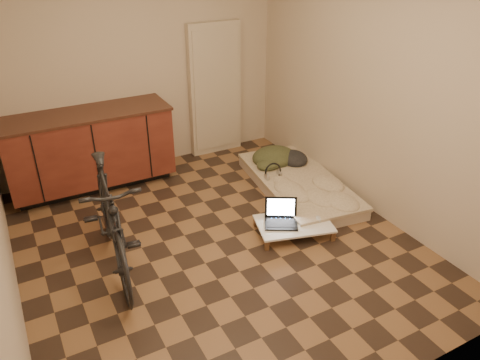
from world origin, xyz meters
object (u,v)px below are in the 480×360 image
lap_desk (294,224)px  laptop (281,218)px  bicycle (110,214)px  futon (298,184)px

lap_desk → laptop: (-0.10, 0.08, 0.06)m
bicycle → futon: (2.23, 0.38, -0.47)m
futon → lap_desk: size_ratio=2.22×
futon → lap_desk: bearing=-119.8°
bicycle → lap_desk: 1.77m
bicycle → futon: 2.31m
laptop → lap_desk: bearing=-6.9°
bicycle → lap_desk: bicycle is taller
futon → lap_desk: (-0.54, -0.71, 0.03)m
bicycle → lap_desk: bearing=-5.0°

